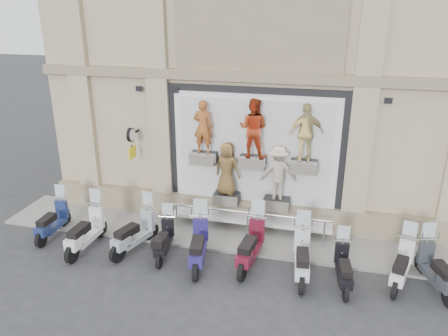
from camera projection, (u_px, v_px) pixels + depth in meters
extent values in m
plane|color=#2E2E31|center=(233.00, 275.00, 11.76)|extent=(90.00, 90.00, 0.00)
cube|color=gray|center=(248.00, 236.00, 13.66)|extent=(16.00, 2.20, 0.08)
cube|color=black|center=(255.00, 156.00, 13.60)|extent=(5.60, 0.10, 4.30)
cube|color=white|center=(254.00, 156.00, 13.54)|extent=(5.10, 0.06, 3.90)
cube|color=white|center=(254.00, 157.00, 13.51)|extent=(4.70, 0.04, 3.60)
cube|color=white|center=(251.00, 218.00, 13.93)|extent=(5.10, 0.75, 0.10)
cube|color=#28282B|center=(204.00, 158.00, 13.64)|extent=(0.80, 0.50, 0.35)
imported|color=#BD6229|center=(203.00, 127.00, 13.28)|extent=(0.61, 0.40, 1.66)
cube|color=#28282B|center=(252.00, 162.00, 13.29)|extent=(0.80, 0.50, 0.35)
imported|color=maroon|center=(253.00, 128.00, 12.91)|extent=(0.94, 0.77, 1.79)
cube|color=#28282B|center=(304.00, 166.00, 12.94)|extent=(0.80, 0.50, 0.35)
imported|color=tan|center=(306.00, 133.00, 12.57)|extent=(1.09, 0.71, 1.72)
cube|color=#28282B|center=(227.00, 198.00, 13.93)|extent=(0.80, 0.50, 0.35)
imported|color=brown|center=(227.00, 169.00, 13.57)|extent=(0.91, 0.70, 1.68)
cube|color=#28282B|center=(277.00, 203.00, 13.57)|extent=(0.80, 0.50, 0.35)
imported|color=beige|center=(278.00, 173.00, 13.21)|extent=(1.19, 0.81, 1.71)
cube|color=black|center=(135.00, 133.00, 14.06)|extent=(0.06, 0.56, 0.06)
cylinder|color=black|center=(131.00, 135.00, 13.82)|extent=(0.10, 0.46, 0.46)
cube|color=yellow|center=(132.00, 153.00, 14.03)|extent=(0.04, 0.50, 0.38)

